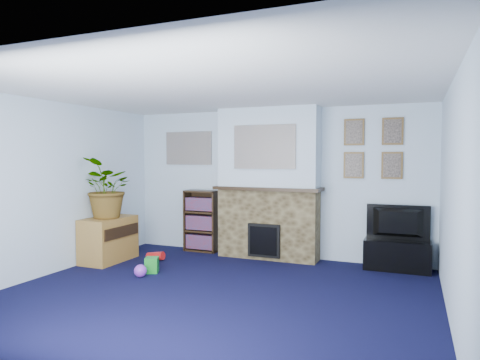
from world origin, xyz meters
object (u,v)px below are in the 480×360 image
at_px(tv_stand, 397,255).
at_px(sideboard, 109,239).
at_px(bookshelf, 202,222).
at_px(television, 398,223).

relative_size(tv_stand, sideboard, 1.03).
height_order(tv_stand, sideboard, sideboard).
distance_m(tv_stand, bookshelf, 3.19).
relative_size(bookshelf, sideboard, 1.19).
bearing_deg(tv_stand, bookshelf, 178.62).
bearing_deg(sideboard, television, 15.28).
xyz_separation_m(tv_stand, bookshelf, (-3.18, 0.08, 0.28)).
height_order(tv_stand, bookshelf, bookshelf).
distance_m(tv_stand, sideboard, 4.34).
bearing_deg(tv_stand, television, 90.00).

